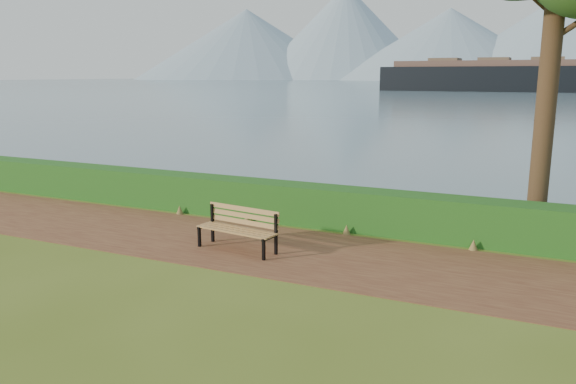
% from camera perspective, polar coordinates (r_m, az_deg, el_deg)
% --- Properties ---
extents(ground, '(140.00, 140.00, 0.00)m').
position_cam_1_polar(ground, '(12.31, -4.29, -5.88)').
color(ground, '#50601B').
rests_on(ground, ground).
extents(path, '(40.00, 3.40, 0.01)m').
position_cam_1_polar(path, '(12.56, -3.62, -5.48)').
color(path, '#562B1D').
rests_on(path, ground).
extents(hedge, '(32.00, 0.85, 1.00)m').
position_cam_1_polar(hedge, '(14.43, 0.69, -1.14)').
color(hedge, '#1D4C15').
rests_on(hedge, ground).
extents(water, '(700.00, 510.00, 0.00)m').
position_cam_1_polar(water, '(270.32, 23.93, 10.05)').
color(water, '#486173').
rests_on(water, ground).
extents(mountains, '(585.00, 190.00, 70.00)m').
position_cam_1_polar(mountains, '(417.24, 23.42, 14.19)').
color(mountains, gray).
rests_on(mountains, ground).
extents(bench, '(1.91, 0.79, 0.93)m').
position_cam_1_polar(bench, '(12.20, -4.98, -3.44)').
color(bench, black).
rests_on(bench, ground).
extents(cargo_ship, '(77.29, 13.04, 23.42)m').
position_cam_1_polar(cargo_ship, '(138.12, 27.04, 10.47)').
color(cargo_ship, black).
rests_on(cargo_ship, ground).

